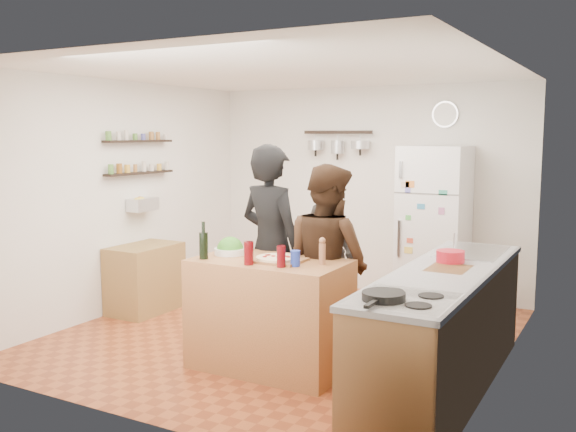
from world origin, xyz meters
The scene contains 26 objects.
room_shell centered at (0.00, 0.39, 1.25)m, with size 4.20×4.20×4.20m.
prep_island centered at (0.33, -0.80, 0.46)m, with size 1.25×0.72×0.91m, color #A3633C.
pizza_board centered at (0.41, -0.82, 0.92)m, with size 0.42×0.34×0.02m, color brown.
pizza centered at (0.41, -0.82, 0.94)m, with size 0.34×0.34×0.02m, color beige.
salad_bowl centered at (-0.09, -0.75, 0.94)m, with size 0.27×0.27×0.05m, color silver.
wine_bottle centered at (-0.17, -1.02, 1.02)m, with size 0.07×0.07×0.22m, color black.
wine_glass_near centered at (0.28, -1.04, 1.00)m, with size 0.08×0.08×0.18m, color #50060A.
wine_glass_far centered at (0.55, -1.00, 0.99)m, with size 0.07×0.07×0.17m, color #4F060B.
pepper_mill centered at (0.78, -0.75, 0.99)m, with size 0.05×0.05×0.17m, color brown.
salt_canister centered at (0.63, -0.92, 0.97)m, with size 0.08×0.08×0.12m, color #1B2F97.
person_left centered at (0.06, -0.33, 0.92)m, with size 0.67×0.44×1.84m, color black.
person_center centered at (0.64, -0.35, 0.84)m, with size 0.82×0.64×1.68m, color black.
person_back centered at (0.37, 0.23, 0.79)m, with size 0.93×0.39×1.59m, color #322F2D.
counter_run centered at (1.70, -0.55, 0.45)m, with size 0.63×2.63×0.90m, color #9E7042.
stove_top centered at (1.70, -1.50, 0.91)m, with size 0.60×0.62×0.02m, color white.
skillet centered at (1.60, -1.60, 0.95)m, with size 0.27×0.27×0.05m, color black.
sink centered at (1.70, 0.30, 0.92)m, with size 0.50×0.80×0.03m, color silver.
cutting_board centered at (1.70, -0.46, 0.91)m, with size 0.30×0.40×0.02m, color brown.
red_bowl centered at (1.65, -0.23, 0.97)m, with size 0.22×0.22×0.09m, color #AE1322.
fridge centered at (0.95, 1.75, 0.90)m, with size 0.70×0.68×1.80m, color white.
wall_clock centered at (0.95, 2.08, 2.15)m, with size 0.30×0.30×0.03m, color silver.
spice_shelf_lower centered at (-1.93, 0.20, 1.50)m, with size 0.12×1.00×0.03m, color black.
spice_shelf_upper centered at (-1.93, 0.20, 1.85)m, with size 0.12×1.00×0.03m, color black.
produce_basket centered at (-1.90, 0.20, 1.15)m, with size 0.18×0.35×0.14m, color silver.
side_table centered at (-1.74, 0.02, 0.36)m, with size 0.50×0.80×0.73m, color olive.
pot_rack centered at (-0.35, 2.00, 1.95)m, with size 0.90×0.04×0.04m, color black.
Camera 1 is at (2.93, -5.23, 1.93)m, focal length 40.00 mm.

